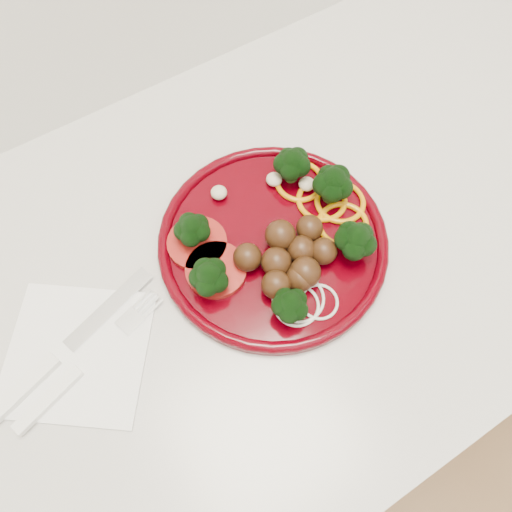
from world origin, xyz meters
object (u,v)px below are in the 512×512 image
napkin (77,353)px  plate (277,241)px  knife (51,362)px  fork (66,383)px

napkin → plate: bearing=-1.7°
napkin → knife: bearing=174.3°
napkin → fork: 0.03m
fork → plate: bearing=-13.1°
napkin → knife: 0.03m
plate → knife: 0.28m
plate → napkin: size_ratio=1.83×
napkin → knife: size_ratio=0.69×
knife → plate: bearing=-19.0°
napkin → fork: size_ratio=0.78×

